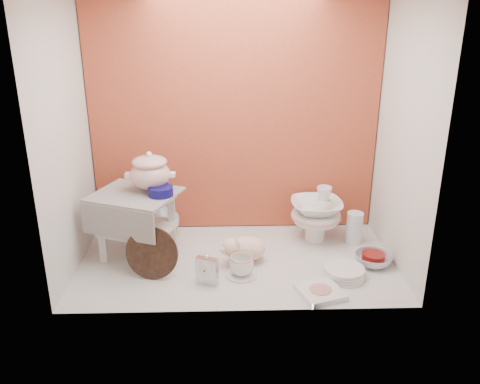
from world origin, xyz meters
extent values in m
plane|color=silver|center=(0.00, 0.00, 0.00)|extent=(1.80, 1.80, 0.00)
cube|color=#C34030|center=(0.00, 0.50, 0.75)|extent=(1.80, 0.06, 1.50)
cube|color=silver|center=(-0.90, 0.00, 0.75)|extent=(0.06, 1.00, 1.50)
cube|color=silver|center=(0.90, 0.00, 0.75)|extent=(0.06, 1.00, 1.50)
cylinder|color=#0D0B55|center=(-0.42, 0.05, 0.42)|extent=(0.15, 0.15, 0.05)
imported|color=white|center=(-0.48, 0.36, 0.13)|extent=(0.28, 0.28, 0.27)
cube|color=silver|center=(-0.16, -0.24, 0.09)|extent=(0.12, 0.08, 0.17)
ellipsoid|color=beige|center=(0.06, 0.00, 0.08)|extent=(0.29, 0.22, 0.16)
cylinder|color=white|center=(0.02, -0.17, 0.01)|extent=(0.21, 0.21, 0.01)
imported|color=white|center=(0.02, -0.17, 0.06)|extent=(0.17, 0.17, 0.11)
cube|color=white|center=(0.42, -0.37, 0.01)|extent=(0.27, 0.27, 0.03)
cylinder|color=white|center=(0.58, -0.20, 0.03)|extent=(0.24, 0.24, 0.06)
imported|color=silver|center=(0.78, -0.07, 0.03)|extent=(0.24, 0.24, 0.07)
cylinder|color=silver|center=(0.73, 0.22, 0.10)|extent=(0.10, 0.10, 0.20)
camera|label=1|loc=(-0.06, -2.58, 1.41)|focal=37.58mm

